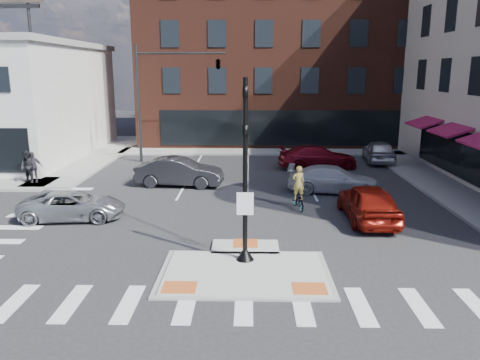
{
  "coord_description": "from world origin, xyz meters",
  "views": [
    {
      "loc": [
        0.14,
        -14.25,
        6.32
      ],
      "look_at": [
        -0.24,
        4.04,
        2.0
      ],
      "focal_mm": 35.0,
      "sensor_mm": 36.0,
      "label": 1
    }
  ],
  "objects_px": {
    "silver_suv": "(73,205)",
    "white_pickup": "(333,179)",
    "pedestrian_a": "(28,167)",
    "red_sedan": "(368,202)",
    "bg_car_dark": "(179,172)",
    "pedestrian_b": "(33,167)",
    "bg_car_red": "(318,157)",
    "cyclist": "(298,195)",
    "bg_car_silver": "(379,151)"
  },
  "relations": [
    {
      "from": "bg_car_dark",
      "to": "pedestrian_b",
      "type": "distance_m",
      "value": 8.25
    },
    {
      "from": "pedestrian_a",
      "to": "bg_car_dark",
      "type": "bearing_deg",
      "value": 21.41
    },
    {
      "from": "silver_suv",
      "to": "bg_car_red",
      "type": "xyz_separation_m",
      "value": [
        12.1,
        11.0,
        0.14
      ]
    },
    {
      "from": "red_sedan",
      "to": "bg_car_silver",
      "type": "bearing_deg",
      "value": -107.9
    },
    {
      "from": "silver_suv",
      "to": "red_sedan",
      "type": "bearing_deg",
      "value": -95.62
    },
    {
      "from": "white_pickup",
      "to": "pedestrian_b",
      "type": "distance_m",
      "value": 16.62
    },
    {
      "from": "white_pickup",
      "to": "cyclist",
      "type": "height_order",
      "value": "cyclist"
    },
    {
      "from": "red_sedan",
      "to": "bg_car_dark",
      "type": "relative_size",
      "value": 0.99
    },
    {
      "from": "silver_suv",
      "to": "cyclist",
      "type": "relative_size",
      "value": 2.14
    },
    {
      "from": "bg_car_silver",
      "to": "cyclist",
      "type": "height_order",
      "value": "cyclist"
    },
    {
      "from": "bg_car_dark",
      "to": "bg_car_red",
      "type": "height_order",
      "value": "bg_car_dark"
    },
    {
      "from": "silver_suv",
      "to": "white_pickup",
      "type": "xyz_separation_m",
      "value": [
        12.06,
        4.83,
        0.08
      ]
    },
    {
      "from": "pedestrian_b",
      "to": "bg_car_silver",
      "type": "bearing_deg",
      "value": -2.01
    },
    {
      "from": "bg_car_dark",
      "to": "bg_car_red",
      "type": "distance_m",
      "value": 9.71
    },
    {
      "from": "cyclist",
      "to": "pedestrian_a",
      "type": "relative_size",
      "value": 1.13
    },
    {
      "from": "white_pickup",
      "to": "pedestrian_a",
      "type": "distance_m",
      "value": 16.81
    },
    {
      "from": "white_pickup",
      "to": "bg_car_silver",
      "type": "xyz_separation_m",
      "value": [
        4.61,
        8.35,
        0.09
      ]
    },
    {
      "from": "bg_car_red",
      "to": "white_pickup",
      "type": "bearing_deg",
      "value": 172.38
    },
    {
      "from": "bg_car_red",
      "to": "pedestrian_b",
      "type": "xyz_separation_m",
      "value": [
        -16.61,
        -4.9,
        0.28
      ]
    },
    {
      "from": "bg_car_silver",
      "to": "bg_car_red",
      "type": "height_order",
      "value": "bg_car_silver"
    },
    {
      "from": "silver_suv",
      "to": "cyclist",
      "type": "distance_m",
      "value": 10.04
    },
    {
      "from": "bg_car_dark",
      "to": "bg_car_silver",
      "type": "distance_m",
      "value": 14.77
    },
    {
      "from": "cyclist",
      "to": "pedestrian_a",
      "type": "xyz_separation_m",
      "value": [
        -14.6,
        4.25,
        0.37
      ]
    },
    {
      "from": "bg_car_dark",
      "to": "cyclist",
      "type": "distance_m",
      "value": 7.54
    },
    {
      "from": "white_pickup",
      "to": "pedestrian_b",
      "type": "height_order",
      "value": "pedestrian_b"
    },
    {
      "from": "white_pickup",
      "to": "bg_car_red",
      "type": "relative_size",
      "value": 0.93
    },
    {
      "from": "bg_car_silver",
      "to": "pedestrian_a",
      "type": "bearing_deg",
      "value": 24.9
    },
    {
      "from": "bg_car_silver",
      "to": "bg_car_red",
      "type": "xyz_separation_m",
      "value": [
        -4.58,
        -2.17,
        -0.04
      ]
    },
    {
      "from": "pedestrian_a",
      "to": "pedestrian_b",
      "type": "height_order",
      "value": "pedestrian_a"
    },
    {
      "from": "silver_suv",
      "to": "bg_car_red",
      "type": "relative_size",
      "value": 0.85
    },
    {
      "from": "red_sedan",
      "to": "bg_car_dark",
      "type": "bearing_deg",
      "value": -34.76
    },
    {
      "from": "red_sedan",
      "to": "bg_car_silver",
      "type": "xyz_separation_m",
      "value": [
        3.97,
        13.1,
        -0.02
      ]
    },
    {
      "from": "silver_suv",
      "to": "cyclist",
      "type": "xyz_separation_m",
      "value": [
        9.89,
        1.7,
        0.08
      ]
    },
    {
      "from": "silver_suv",
      "to": "white_pickup",
      "type": "height_order",
      "value": "white_pickup"
    },
    {
      "from": "bg_car_silver",
      "to": "bg_car_red",
      "type": "distance_m",
      "value": 5.07
    },
    {
      "from": "cyclist",
      "to": "pedestrian_b",
      "type": "xyz_separation_m",
      "value": [
        -14.39,
        4.39,
        0.33
      ]
    },
    {
      "from": "red_sedan",
      "to": "pedestrian_b",
      "type": "height_order",
      "value": "pedestrian_b"
    },
    {
      "from": "silver_suv",
      "to": "pedestrian_a",
      "type": "xyz_separation_m",
      "value": [
        -4.71,
        5.95,
        0.45
      ]
    },
    {
      "from": "red_sedan",
      "to": "bg_car_silver",
      "type": "height_order",
      "value": "red_sedan"
    },
    {
      "from": "silver_suv",
      "to": "pedestrian_b",
      "type": "distance_m",
      "value": 7.59
    },
    {
      "from": "red_sedan",
      "to": "white_pickup",
      "type": "height_order",
      "value": "red_sedan"
    },
    {
      "from": "pedestrian_b",
      "to": "white_pickup",
      "type": "bearing_deg",
      "value": -24.86
    },
    {
      "from": "white_pickup",
      "to": "bg_car_silver",
      "type": "distance_m",
      "value": 9.54
    },
    {
      "from": "silver_suv",
      "to": "cyclist",
      "type": "height_order",
      "value": "cyclist"
    },
    {
      "from": "pedestrian_a",
      "to": "cyclist",
      "type": "bearing_deg",
      "value": 4.45
    },
    {
      "from": "pedestrian_b",
      "to": "cyclist",
      "type": "bearing_deg",
      "value": -37.45
    },
    {
      "from": "bg_car_silver",
      "to": "pedestrian_a",
      "type": "xyz_separation_m",
      "value": [
        -21.39,
        -7.22,
        0.28
      ]
    },
    {
      "from": "bg_car_red",
      "to": "cyclist",
      "type": "distance_m",
      "value": 9.56
    },
    {
      "from": "bg_car_red",
      "to": "pedestrian_b",
      "type": "height_order",
      "value": "pedestrian_b"
    },
    {
      "from": "silver_suv",
      "to": "bg_car_dark",
      "type": "distance_m",
      "value": 7.12
    }
  ]
}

